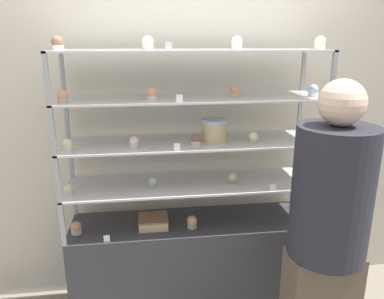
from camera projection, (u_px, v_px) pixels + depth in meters
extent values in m
cube|color=beige|center=(185.00, 122.00, 2.68)|extent=(8.00, 0.05, 2.60)
cube|color=#333338|center=(192.00, 267.00, 2.60)|extent=(1.60, 0.44, 0.70)
cube|color=#99999E|center=(74.00, 196.00, 2.56)|extent=(0.02, 0.02, 0.28)
cube|color=#99999E|center=(294.00, 185.00, 2.76)|extent=(0.02, 0.02, 0.28)
cube|color=#99999E|center=(62.00, 224.00, 2.17)|extent=(0.02, 0.02, 0.28)
cube|color=#99999E|center=(319.00, 209.00, 2.37)|extent=(0.02, 0.02, 0.28)
cube|color=silver|center=(192.00, 183.00, 2.43)|extent=(1.60, 0.44, 0.01)
cube|color=#99999E|center=(71.00, 157.00, 2.48)|extent=(0.02, 0.02, 0.28)
cube|color=#99999E|center=(297.00, 148.00, 2.68)|extent=(0.02, 0.02, 0.28)
cube|color=#99999E|center=(58.00, 179.00, 2.09)|extent=(0.02, 0.02, 0.28)
cube|color=#99999E|center=(324.00, 167.00, 2.29)|extent=(0.02, 0.02, 0.28)
cube|color=silver|center=(192.00, 142.00, 2.35)|extent=(1.60, 0.44, 0.01)
cube|color=#99999E|center=(67.00, 116.00, 2.41)|extent=(0.02, 0.02, 0.28)
cube|color=#99999E|center=(300.00, 110.00, 2.60)|extent=(0.02, 0.02, 0.28)
cube|color=#99999E|center=(52.00, 131.00, 2.01)|extent=(0.02, 0.02, 0.28)
cube|color=#99999E|center=(328.00, 123.00, 2.21)|extent=(0.02, 0.02, 0.28)
cube|color=silver|center=(192.00, 98.00, 2.27)|extent=(1.60, 0.44, 0.01)
cube|color=#99999E|center=(63.00, 72.00, 2.33)|extent=(0.02, 0.02, 0.28)
cube|color=#99999E|center=(303.00, 70.00, 2.52)|extent=(0.02, 0.02, 0.28)
cube|color=#99999E|center=(47.00, 79.00, 1.93)|extent=(0.02, 0.02, 0.28)
cube|color=#99999E|center=(333.00, 75.00, 2.13)|extent=(0.02, 0.02, 0.28)
cube|color=silver|center=(192.00, 50.00, 2.19)|extent=(1.60, 0.44, 0.01)
cylinder|color=#DBBC84|center=(214.00, 132.00, 2.33)|extent=(0.15, 0.15, 0.12)
cylinder|color=silver|center=(214.00, 121.00, 2.31)|extent=(0.16, 0.16, 0.02)
cube|color=#DBBC84|center=(153.00, 222.00, 2.43)|extent=(0.18, 0.17, 0.05)
cube|color=#8C5B42|center=(153.00, 218.00, 2.42)|extent=(0.19, 0.18, 0.01)
cylinder|color=beige|center=(77.00, 231.00, 2.34)|extent=(0.06, 0.06, 0.03)
sphere|color=#E5996B|center=(76.00, 227.00, 2.33)|extent=(0.07, 0.07, 0.07)
cylinder|color=#CCB28C|center=(192.00, 225.00, 2.42)|extent=(0.06, 0.06, 0.03)
sphere|color=#E5996B|center=(192.00, 221.00, 2.41)|extent=(0.07, 0.07, 0.07)
cylinder|color=#CCB28C|center=(302.00, 220.00, 2.49)|extent=(0.06, 0.06, 0.03)
sphere|color=#F4EAB2|center=(302.00, 216.00, 2.48)|extent=(0.07, 0.07, 0.07)
cube|color=white|center=(107.00, 239.00, 2.24)|extent=(0.04, 0.00, 0.04)
cylinder|color=beige|center=(69.00, 193.00, 2.23)|extent=(0.05, 0.05, 0.02)
sphere|color=#F4EAB2|center=(68.00, 189.00, 2.22)|extent=(0.05, 0.05, 0.05)
cylinder|color=#CCB28C|center=(153.00, 185.00, 2.35)|extent=(0.05, 0.05, 0.02)
sphere|color=silver|center=(153.00, 181.00, 2.34)|extent=(0.05, 0.05, 0.05)
cylinder|color=#CCB28C|center=(233.00, 181.00, 2.42)|extent=(0.05, 0.05, 0.02)
sphere|color=#F4EAB2|center=(233.00, 177.00, 2.41)|extent=(0.05, 0.05, 0.05)
cylinder|color=beige|center=(304.00, 179.00, 2.45)|extent=(0.05, 0.05, 0.02)
sphere|color=#E5996B|center=(305.00, 176.00, 2.44)|extent=(0.05, 0.05, 0.05)
cube|color=white|center=(273.00, 187.00, 2.29)|extent=(0.04, 0.00, 0.04)
cylinder|color=white|center=(68.00, 148.00, 2.15)|extent=(0.05, 0.05, 0.02)
sphere|color=#F4EAB2|center=(67.00, 144.00, 2.14)|extent=(0.06, 0.06, 0.06)
cylinder|color=beige|center=(134.00, 145.00, 2.20)|extent=(0.05, 0.05, 0.02)
sphere|color=silver|center=(134.00, 141.00, 2.20)|extent=(0.06, 0.06, 0.06)
cylinder|color=beige|center=(196.00, 143.00, 2.26)|extent=(0.05, 0.05, 0.02)
sphere|color=#8C5B42|center=(196.00, 138.00, 2.25)|extent=(0.06, 0.06, 0.06)
cylinder|color=#CCB28C|center=(253.00, 141.00, 2.29)|extent=(0.05, 0.05, 0.02)
sphere|color=#F4EAB2|center=(253.00, 137.00, 2.29)|extent=(0.06, 0.06, 0.06)
cylinder|color=#CCB28C|center=(311.00, 139.00, 2.34)|extent=(0.05, 0.05, 0.02)
sphere|color=#8C5B42|center=(311.00, 135.00, 2.34)|extent=(0.06, 0.06, 0.06)
cube|color=white|center=(177.00, 147.00, 2.14)|extent=(0.04, 0.00, 0.04)
cylinder|color=#CCB28C|center=(63.00, 100.00, 2.06)|extent=(0.06, 0.06, 0.03)
sphere|color=#E5996B|center=(62.00, 95.00, 2.05)|extent=(0.06, 0.06, 0.06)
cylinder|color=beige|center=(152.00, 98.00, 2.15)|extent=(0.06, 0.06, 0.03)
sphere|color=#E5996B|center=(152.00, 92.00, 2.14)|extent=(0.06, 0.06, 0.06)
cylinder|color=#CCB28C|center=(235.00, 95.00, 2.25)|extent=(0.06, 0.06, 0.03)
sphere|color=#E5996B|center=(235.00, 90.00, 2.24)|extent=(0.06, 0.06, 0.06)
cylinder|color=white|center=(313.00, 94.00, 2.28)|extent=(0.06, 0.06, 0.03)
sphere|color=silver|center=(313.00, 89.00, 2.27)|extent=(0.06, 0.06, 0.06)
cube|color=white|center=(180.00, 98.00, 2.06)|extent=(0.04, 0.00, 0.04)
cylinder|color=white|center=(58.00, 48.00, 2.02)|extent=(0.06, 0.06, 0.03)
sphere|color=#8C5B42|center=(57.00, 42.00, 2.01)|extent=(0.06, 0.06, 0.06)
cylinder|color=beige|center=(148.00, 47.00, 2.09)|extent=(0.06, 0.06, 0.03)
sphere|color=white|center=(148.00, 42.00, 2.08)|extent=(0.06, 0.06, 0.06)
cylinder|color=white|center=(237.00, 47.00, 2.16)|extent=(0.06, 0.06, 0.03)
sphere|color=silver|center=(237.00, 41.00, 2.15)|extent=(0.06, 0.06, 0.06)
cylinder|color=white|center=(320.00, 47.00, 2.20)|extent=(0.06, 0.06, 0.03)
sphere|color=#F4EAB2|center=(320.00, 41.00, 2.19)|extent=(0.06, 0.06, 0.06)
cube|color=white|center=(169.00, 46.00, 1.97)|extent=(0.04, 0.00, 0.04)
cylinder|color=#26262D|center=(332.00, 193.00, 1.87)|extent=(0.40, 0.40, 0.69)
sphere|color=beige|center=(342.00, 103.00, 1.74)|extent=(0.22, 0.22, 0.22)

